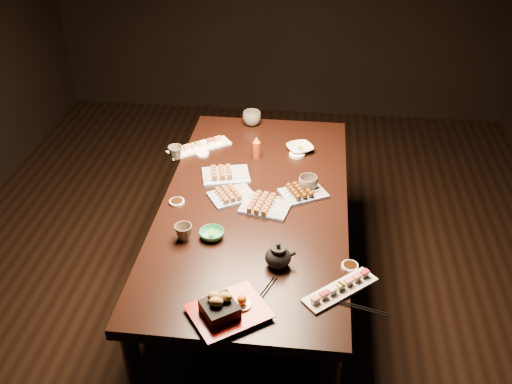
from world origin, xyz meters
The scene contains 23 objects.
ground centered at (0.00, 0.00, 0.00)m, with size 5.00×5.00×0.00m, color black.
dining_table centered at (0.06, -0.11, 0.38)m, with size 0.90×1.80×0.75m, color black.
sushi_platter_near centered at (0.47, -0.70, 0.77)m, with size 0.33×0.09×0.04m, color white, non-canonical shape.
sushi_platter_far centered at (-0.31, 0.38, 0.77)m, with size 0.37×0.10×0.04m, color white, non-canonical shape.
yakitori_plate_center centered at (-0.06, -0.09, 0.78)m, with size 0.21×0.15×0.05m, color #828EB6, non-canonical shape.
yakitori_plate_right centered at (0.12, -0.16, 0.78)m, with size 0.23×0.16×0.06m, color #828EB6, non-canonical shape.
yakitori_plate_left centered at (-0.12, 0.10, 0.78)m, with size 0.24×0.17×0.06m, color #828EB6, non-canonical shape.
tsukune_plate centered at (0.29, -0.02, 0.78)m, with size 0.22×0.16×0.05m, color #828EB6, non-canonical shape.
edamame_bowl_green centered at (-0.10, -0.42, 0.77)m, with size 0.11×0.11×0.03m, color #329963.
edamame_bowl_cream centered at (0.25, 0.41, 0.77)m, with size 0.14×0.14×0.03m, color beige.
tempura_tray centered at (0.05, -0.87, 0.80)m, with size 0.28×0.22×0.10m, color black, non-canonical shape.
teacup_near_left centered at (-0.22, -0.44, 0.79)m, with size 0.08×0.08×0.07m, color brown.
teacup_mid_right centered at (0.31, 0.02, 0.79)m, with size 0.10×0.10×0.08m, color brown.
teacup_far_left centered at (-0.42, 0.26, 0.79)m, with size 0.08×0.08×0.07m, color brown.
teacup_far_right centered at (-0.05, 0.71, 0.79)m, with size 0.11×0.11×0.09m, color brown.
teapot centered at (0.21, -0.57, 0.81)m, with size 0.13×0.13×0.11m, color black, non-canonical shape.
condiment_bottle centered at (0.02, 0.32, 0.81)m, with size 0.04×0.04×0.13m, color maroon.
sauce_dish_west centered at (-0.31, -0.17, 0.76)m, with size 0.07×0.07×0.01m, color white.
sauce_dish_east centered at (0.24, 0.36, 0.76)m, with size 0.09×0.09×0.02m, color white.
sauce_dish_se centered at (0.51, -0.55, 0.76)m, with size 0.07×0.07×0.01m, color white.
sauce_dish_nw centered at (-0.28, 0.31, 0.76)m, with size 0.07×0.07×0.01m, color white.
chopsticks_near centered at (0.17, -0.76, 0.75)m, with size 0.24×0.02×0.01m, color black, non-canonical shape.
chopsticks_se centered at (0.56, -0.79, 0.75)m, with size 0.22×0.02×0.01m, color black, non-canonical shape.
Camera 1 is at (0.33, -2.39, 2.33)m, focal length 40.00 mm.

